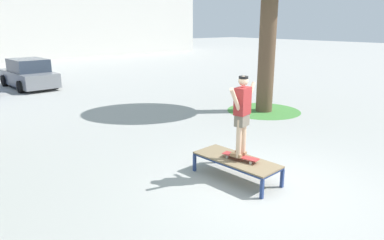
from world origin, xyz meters
TOP-DOWN VIEW (x-y plane):
  - ground_plane at (0.00, 0.00)m, footprint 120.00×120.00m
  - skate_box at (-0.20, 0.61)m, footprint 0.91×1.96m
  - skateboard at (-0.19, 0.50)m, footprint 0.39×0.82m
  - skater at (-0.19, 0.50)m, footprint 0.99×0.37m
  - grass_patch_near_right at (5.11, 4.23)m, footprint 2.78×2.78m
  - car_grey at (-0.37, 15.37)m, footprint 2.12×4.30m

SIDE VIEW (x-z plane):
  - ground_plane at x=0.00m, z-range 0.00..0.00m
  - grass_patch_near_right at x=5.11m, z-range 0.00..0.01m
  - skate_box at x=-0.20m, z-range 0.18..0.64m
  - skateboard at x=-0.19m, z-range 0.49..0.58m
  - car_grey at x=-0.37m, z-range -0.06..1.44m
  - skater at x=-0.19m, z-range 0.68..2.38m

